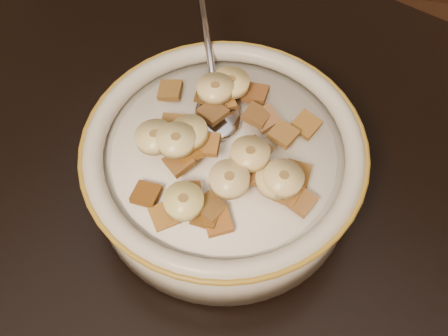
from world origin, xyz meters
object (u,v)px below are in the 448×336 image
Objects in this scene: table at (71,268)px; spoon at (218,115)px; cereal_bowl at (224,170)px; chair at (423,43)px.

spoon reaches higher than table.
cereal_bowl reaches higher than table.
cereal_bowl is 0.05m from spoon.
chair reaches higher than table.
cereal_bowl is (0.07, 0.14, 0.05)m from table.
cereal_bowl is (-0.02, -0.60, 0.33)m from chair.
spoon is at bearing 132.73° from cereal_bowl.
chair reaches higher than cereal_bowl.
cereal_bowl is 4.17× the size of spoon.
chair is at bearing 80.86° from table.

